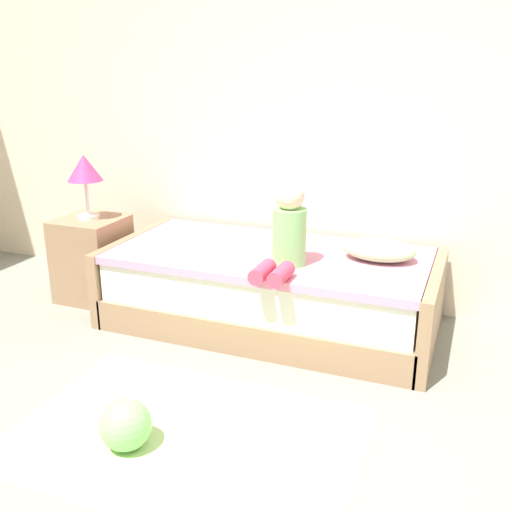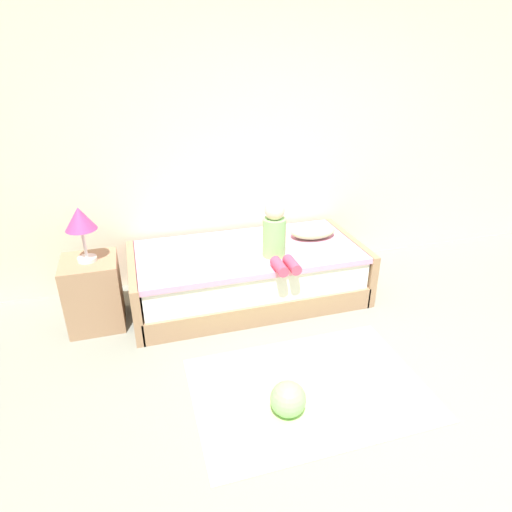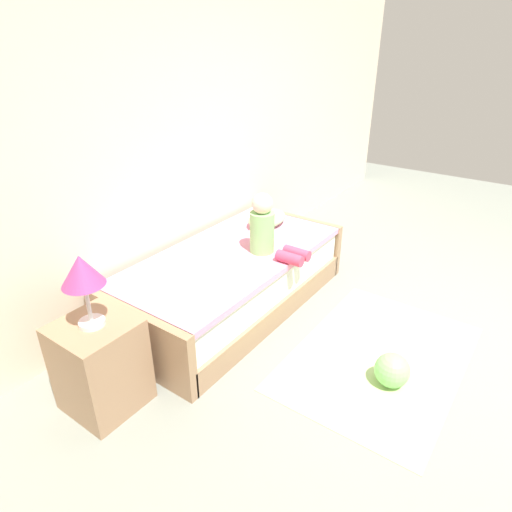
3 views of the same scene
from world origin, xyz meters
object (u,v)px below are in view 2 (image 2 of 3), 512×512
Objects in this scene: table_lamp at (80,221)px; pillow at (313,231)px; bed at (248,274)px; child_figure at (276,236)px; nightstand at (94,293)px; toy_ball at (288,399)px.

pillow is (2.02, 0.14, -0.37)m from table_lamp.
table_lamp is at bearing -178.10° from bed.
bed is 4.14× the size of child_figure.
bed is 1.35m from nightstand.
pillow is 1.89× the size of toy_ball.
pillow is 1.82m from toy_ball.
bed is 3.52× the size of nightstand.
nightstand is 1.60m from child_figure.
child_figure is 1.16× the size of pillow.
bed is 1.52m from table_lamp.
toy_ball is (-0.15, -1.46, -0.13)m from bed.
bed is 9.08× the size of toy_ball.
child_figure reaches higher than nightstand.
bed is 0.75m from pillow.
nightstand reaches higher than toy_ball.
nightstand is 1.18× the size of child_figure.
nightstand is 2.58× the size of toy_ball.
table_lamp is (-1.35, -0.04, 0.69)m from bed.
child_figure is 2.19× the size of toy_ball.
child_figure reaches higher than bed.
table_lamp is 1.56m from child_figure.
table_lamp is 1.94× the size of toy_ball.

